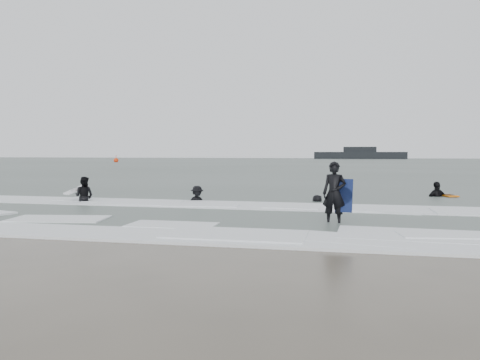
% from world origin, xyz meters
% --- Properties ---
extents(ground, '(320.00, 320.00, 0.00)m').
position_xyz_m(ground, '(0.00, 0.00, 0.00)').
color(ground, brown).
rests_on(ground, ground).
extents(sea, '(320.00, 320.00, 0.00)m').
position_xyz_m(sea, '(0.00, 80.00, 0.06)').
color(sea, '#47544C').
rests_on(sea, ground).
extents(surfer_centre, '(0.75, 0.57, 1.85)m').
position_xyz_m(surfer_centre, '(3.41, 2.37, 0.00)').
color(surfer_centre, black).
rests_on(surfer_centre, ground).
extents(surfer_wading, '(0.82, 0.64, 1.65)m').
position_xyz_m(surfer_wading, '(-6.84, 5.93, 0.00)').
color(surfer_wading, black).
rests_on(surfer_wading, ground).
extents(surfer_breaker, '(1.13, 1.08, 1.55)m').
position_xyz_m(surfer_breaker, '(-2.38, 7.28, 0.00)').
color(surfer_breaker, black).
rests_on(surfer_breaker, ground).
extents(surfer_right_near, '(1.20, 0.90, 1.90)m').
position_xyz_m(surfer_right_near, '(7.80, 11.75, 0.00)').
color(surfer_right_near, black).
rests_on(surfer_right_near, ground).
extents(surfer_right_far, '(0.84, 0.84, 1.48)m').
position_xyz_m(surfer_right_far, '(2.54, 8.24, 0.00)').
color(surfer_right_far, black).
rests_on(surfer_right_far, ground).
extents(surf_foam, '(30.03, 9.06, 0.09)m').
position_xyz_m(surf_foam, '(0.00, 3.70, 0.04)').
color(surf_foam, white).
rests_on(surf_foam, ground).
extents(bodyboards, '(16.39, 10.04, 1.25)m').
position_xyz_m(bodyboards, '(1.55, 6.76, 0.50)').
color(bodyboards, '#0F1A46').
rests_on(bodyboards, ground).
extents(buoy, '(1.00, 1.00, 1.65)m').
position_xyz_m(buoy, '(-44.86, 79.99, 0.42)').
color(buoy, red).
rests_on(buoy, ground).
extents(vessel_horizon, '(28.47, 5.08, 3.86)m').
position_xyz_m(vessel_horizon, '(6.92, 142.62, 1.44)').
color(vessel_horizon, black).
rests_on(vessel_horizon, ground).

